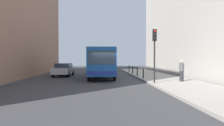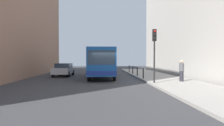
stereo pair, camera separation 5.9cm
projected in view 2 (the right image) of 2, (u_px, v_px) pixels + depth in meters
name	position (u px, v px, depth m)	size (l,w,h in m)	color
ground_plane	(107.00, 82.00, 17.84)	(80.00, 80.00, 0.00)	#38383A
sidewalk	(168.00, 81.00, 18.15)	(4.40, 40.00, 0.15)	#9E9991
building_right	(211.00, 9.00, 22.36)	(7.00, 32.00, 14.76)	#BCB7AD
bus	(102.00, 61.00, 22.54)	(2.79, 11.08, 3.00)	#19519E
car_beside_bus	(64.00, 69.00, 23.78)	(1.99, 4.46, 1.48)	silver
car_behind_bus	(106.00, 66.00, 33.35)	(2.09, 4.51, 1.48)	navy
traffic_light	(154.00, 46.00, 15.72)	(0.28, 0.33, 4.10)	black
bollard_near	(143.00, 73.00, 19.31)	(0.11, 0.11, 0.95)	black
bollard_mid	(137.00, 71.00, 22.38)	(0.11, 0.11, 0.95)	black
bollard_far	(133.00, 70.00, 25.45)	(0.11, 0.11, 0.95)	black
bollard_farthest	(129.00, 69.00, 28.53)	(0.11, 0.11, 0.95)	black
pedestrian_near_signal	(182.00, 71.00, 16.80)	(0.38, 0.38, 1.73)	#26262D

